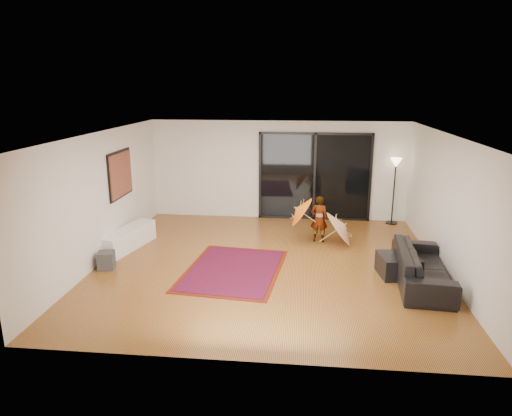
# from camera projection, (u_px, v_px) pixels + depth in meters

# --- Properties ---
(floor) EXTENTS (7.00, 7.00, 0.00)m
(floor) POSITION_uv_depth(u_px,v_px,m) (268.00, 264.00, 9.52)
(floor) COLOR #A06F2C
(floor) RESTS_ON ground
(ceiling) EXTENTS (7.00, 7.00, 0.00)m
(ceiling) POSITION_uv_depth(u_px,v_px,m) (269.00, 134.00, 8.82)
(ceiling) COLOR white
(ceiling) RESTS_ON wall_back
(wall_back) EXTENTS (7.00, 0.00, 7.00)m
(wall_back) POSITION_uv_depth(u_px,v_px,m) (278.00, 170.00, 12.53)
(wall_back) COLOR silver
(wall_back) RESTS_ON floor
(wall_front) EXTENTS (7.00, 0.00, 7.00)m
(wall_front) POSITION_uv_depth(u_px,v_px,m) (247.00, 269.00, 5.81)
(wall_front) COLOR silver
(wall_front) RESTS_ON floor
(wall_left) EXTENTS (0.00, 7.00, 7.00)m
(wall_left) POSITION_uv_depth(u_px,v_px,m) (101.00, 197.00, 9.52)
(wall_left) COLOR silver
(wall_left) RESTS_ON floor
(wall_right) EXTENTS (0.00, 7.00, 7.00)m
(wall_right) POSITION_uv_depth(u_px,v_px,m) (448.00, 206.00, 8.83)
(wall_right) COLOR silver
(wall_right) RESTS_ON floor
(sliding_door) EXTENTS (3.06, 0.07, 2.40)m
(sliding_door) POSITION_uv_depth(u_px,v_px,m) (314.00, 177.00, 12.44)
(sliding_door) COLOR black
(sliding_door) RESTS_ON wall_back
(painting) EXTENTS (0.04, 1.28, 1.08)m
(painting) POSITION_uv_depth(u_px,v_px,m) (121.00, 174.00, 10.40)
(painting) COLOR black
(painting) RESTS_ON wall_left
(media_console) EXTENTS (0.80, 1.74, 0.47)m
(media_console) POSITION_uv_depth(u_px,v_px,m) (128.00, 238.00, 10.39)
(media_console) COLOR white
(media_console) RESTS_ON floor
(speaker) EXTENTS (0.37, 0.37, 0.36)m
(speaker) POSITION_uv_depth(u_px,v_px,m) (106.00, 260.00, 9.25)
(speaker) COLOR #424244
(speaker) RESTS_ON floor
(persian_rug) EXTENTS (2.11, 2.75, 0.02)m
(persian_rug) POSITION_uv_depth(u_px,v_px,m) (233.00, 270.00, 9.20)
(persian_rug) COLOR #581607
(persian_rug) RESTS_ON floor
(sofa) EXTENTS (1.09, 2.36, 0.67)m
(sofa) POSITION_uv_depth(u_px,v_px,m) (422.00, 266.00, 8.54)
(sofa) COLOR black
(sofa) RESTS_ON floor
(ottoman) EXTENTS (0.81, 0.81, 0.41)m
(ottoman) POSITION_uv_depth(u_px,v_px,m) (398.00, 265.00, 8.91)
(ottoman) COLOR black
(ottoman) RESTS_ON floor
(floor_lamp) EXTENTS (0.31, 0.31, 1.78)m
(floor_lamp) POSITION_uv_depth(u_px,v_px,m) (395.00, 172.00, 11.97)
(floor_lamp) COLOR black
(floor_lamp) RESTS_ON floor
(child) EXTENTS (0.43, 0.30, 1.12)m
(child) POSITION_uv_depth(u_px,v_px,m) (319.00, 219.00, 10.77)
(child) COLOR #999999
(child) RESTS_ON floor
(parasol_orange) EXTENTS (0.59, 0.79, 0.86)m
(parasol_orange) POSITION_uv_depth(u_px,v_px,m) (296.00, 212.00, 10.73)
(parasol_orange) COLOR orange
(parasol_orange) RESTS_ON child
(parasol_white) EXTENTS (0.72, 0.94, 0.98)m
(parasol_white) POSITION_uv_depth(u_px,v_px,m) (345.00, 224.00, 10.58)
(parasol_white) COLOR white
(parasol_white) RESTS_ON floor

